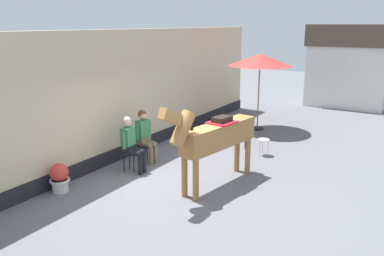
# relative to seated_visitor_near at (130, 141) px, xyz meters

# --- Properties ---
(ground_plane) EXTENTS (40.00, 40.00, 0.00)m
(ground_plane) POSITION_rel_seated_visitor_near_xyz_m (1.55, 2.78, -0.78)
(ground_plane) COLOR slate
(pub_facade_wall) EXTENTS (0.34, 14.00, 3.40)m
(pub_facade_wall) POSITION_rel_seated_visitor_near_xyz_m (-0.99, 1.28, 0.76)
(pub_facade_wall) COLOR #CCB793
(pub_facade_wall) RESTS_ON ground_plane
(distant_cottage) EXTENTS (3.40, 2.60, 3.50)m
(distant_cottage) POSITION_rel_seated_visitor_near_xyz_m (2.95, 11.38, 1.02)
(distant_cottage) COLOR silver
(distant_cottage) RESTS_ON ground_plane
(seated_visitor_near) EXTENTS (0.61, 0.49, 1.39)m
(seated_visitor_near) POSITION_rel_seated_visitor_near_xyz_m (0.00, 0.00, 0.00)
(seated_visitor_near) COLOR black
(seated_visitor_near) RESTS_ON ground_plane
(seated_visitor_far) EXTENTS (0.61, 0.48, 1.39)m
(seated_visitor_far) POSITION_rel_seated_visitor_near_xyz_m (-0.15, 0.76, 0.00)
(seated_visitor_far) COLOR black
(seated_visitor_far) RESTS_ON ground_plane
(saddled_horse_center) EXTENTS (0.80, 2.98, 2.06)m
(saddled_horse_center) POSITION_rel_seated_visitor_near_xyz_m (2.17, 0.28, 0.38)
(saddled_horse_center) COLOR #9E6B38
(saddled_horse_center) RESTS_ON ground_plane
(flower_planter_near) EXTENTS (0.43, 0.43, 0.64)m
(flower_planter_near) POSITION_rel_seated_visitor_near_xyz_m (-0.56, -1.73, -0.44)
(flower_planter_near) COLOR beige
(flower_planter_near) RESTS_ON ground_plane
(cafe_parasol) EXTENTS (2.10, 2.10, 2.58)m
(cafe_parasol) POSITION_rel_seated_visitor_near_xyz_m (1.14, 5.37, 1.59)
(cafe_parasol) COLOR black
(cafe_parasol) RESTS_ON ground_plane
(spare_stool_white) EXTENTS (0.32, 0.32, 0.46)m
(spare_stool_white) POSITION_rel_seated_visitor_near_xyz_m (2.33, 2.86, -0.38)
(spare_stool_white) COLOR white
(spare_stool_white) RESTS_ON ground_plane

